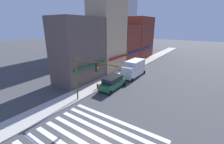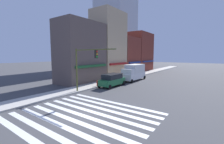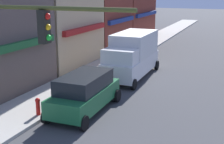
% 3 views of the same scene
% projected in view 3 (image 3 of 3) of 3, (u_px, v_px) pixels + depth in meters
% --- Properties ---
extents(suv_green, '(4.74, 2.12, 1.94)m').
position_uv_depth(suv_green, '(85.00, 92.00, 15.36)').
color(suv_green, '#1E6638').
rests_on(suv_green, ground_plane).
extents(box_truck_white, '(6.22, 2.42, 3.04)m').
position_uv_depth(box_truck_white, '(132.00, 54.00, 21.48)').
color(box_truck_white, white).
rests_on(box_truck_white, ground_plane).
extents(pedestrian_orange_vest, '(0.32, 0.32, 1.77)m').
position_uv_depth(pedestrian_orange_vest, '(110.00, 47.00, 27.06)').
color(pedestrian_orange_vest, '#23232D').
rests_on(pedestrian_orange_vest, sidewalk_left).
extents(fire_hydrant, '(0.24, 0.24, 0.84)m').
position_uv_depth(fire_hydrant, '(38.00, 105.00, 14.73)').
color(fire_hydrant, red).
rests_on(fire_hydrant, sidewalk_left).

